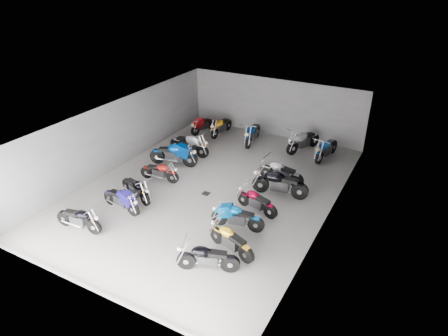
{
  "coord_description": "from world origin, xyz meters",
  "views": [
    {
      "loc": [
        7.63,
        -12.94,
        8.76
      ],
      "look_at": [
        0.46,
        0.25,
        1.0
      ],
      "focal_mm": 32.0,
      "sensor_mm": 36.0,
      "label": 1
    }
  ],
  "objects": [
    {
      "name": "motorcycle_right_a",
      "position": [
        2.46,
        -4.54,
        0.49
      ],
      "size": [
        1.92,
        0.91,
        0.89
      ],
      "rotation": [
        0.0,
        0.0,
        1.97
      ],
      "color": "black",
      "rests_on": "ground"
    },
    {
      "name": "motorcycle_back_f",
      "position": [
        3.5,
        5.3,
        0.54
      ],
      "size": [
        0.57,
        2.25,
        0.99
      ],
      "rotation": [
        0.0,
        0.0,
        2.98
      ],
      "color": "black",
      "rests_on": "ground"
    },
    {
      "name": "motorcycle_back_e",
      "position": [
        2.18,
        5.64,
        0.57
      ],
      "size": [
        1.05,
        2.24,
        1.04
      ],
      "rotation": [
        0.0,
        0.0,
        2.75
      ],
      "color": "black",
      "rests_on": "ground"
    },
    {
      "name": "motorcycle_right_e",
      "position": [
        2.76,
        0.86,
        0.58
      ],
      "size": [
        2.39,
        0.59,
        1.05
      ],
      "rotation": [
        0.0,
        0.0,
        1.72
      ],
      "color": "black",
      "rests_on": "ground"
    },
    {
      "name": "wall_back",
      "position": [
        0.0,
        7.0,
        1.6
      ],
      "size": [
        10.0,
        0.1,
        3.2
      ],
      "primitive_type": "cube",
      "color": "slate",
      "rests_on": "ground"
    },
    {
      "name": "motorcycle_left_e",
      "position": [
        -2.72,
        1.09,
        0.58
      ],
      "size": [
        2.36,
        0.78,
        1.05
      ],
      "rotation": [
        0.0,
        0.0,
        -1.31
      ],
      "color": "black",
      "rests_on": "ground"
    },
    {
      "name": "motorcycle_right_d",
      "position": [
        2.43,
        -0.71,
        0.46
      ],
      "size": [
        1.9,
        0.61,
        0.85
      ],
      "rotation": [
        0.0,
        0.0,
        1.32
      ],
      "color": "black",
      "rests_on": "ground"
    },
    {
      "name": "motorcycle_left_c",
      "position": [
        -2.32,
        -2.21,
        0.48
      ],
      "size": [
        1.95,
        0.79,
        0.89
      ],
      "rotation": [
        0.0,
        0.0,
        -1.91
      ],
      "color": "black",
      "rests_on": "ground"
    },
    {
      "name": "motorcycle_back_b",
      "position": [
        -2.61,
        5.54,
        0.51
      ],
      "size": [
        0.43,
        2.14,
        0.94
      ],
      "rotation": [
        0.0,
        0.0,
        3.11
      ],
      "color": "black",
      "rests_on": "ground"
    },
    {
      "name": "ceiling",
      "position": [
        0.0,
        0.0,
        3.22
      ],
      "size": [
        10.0,
        14.0,
        0.04
      ],
      "primitive_type": "cube",
      "color": "black",
      "rests_on": "wall_back"
    },
    {
      "name": "wall_left",
      "position": [
        -5.0,
        0.0,
        1.6
      ],
      "size": [
        0.1,
        14.0,
        3.2
      ],
      "primitive_type": "cube",
      "color": "slate",
      "rests_on": "ground"
    },
    {
      "name": "motorcycle_left_b",
      "position": [
        -2.27,
        -3.16,
        0.48
      ],
      "size": [
        1.99,
        0.49,
        0.88
      ],
      "rotation": [
        0.0,
        0.0,
        -1.72
      ],
      "color": "black",
      "rests_on": "ground"
    },
    {
      "name": "motorcycle_left_a",
      "position": [
        -2.74,
        -4.9,
        0.47
      ],
      "size": [
        1.97,
        0.43,
        0.87
      ],
      "rotation": [
        0.0,
        0.0,
        -1.48
      ],
      "color": "black",
      "rests_on": "ground"
    },
    {
      "name": "drain_grate",
      "position": [
        0.0,
        -0.5,
        0.01
      ],
      "size": [
        0.32,
        0.32,
        0.01
      ],
      "primitive_type": "cube",
      "color": "black",
      "rests_on": "ground"
    },
    {
      "name": "motorcycle_right_b",
      "position": [
        2.69,
        -3.38,
        0.48
      ],
      "size": [
        1.96,
        0.75,
        0.89
      ],
      "rotation": [
        0.0,
        0.0,
        1.26
      ],
      "color": "black",
      "rests_on": "ground"
    },
    {
      "name": "motorcycle_back_c",
      "position": [
        -0.54,
        5.32,
        0.56
      ],
      "size": [
        0.57,
        2.34,
        1.03
      ],
      "rotation": [
        0.0,
        0.0,
        3.28
      ],
      "color": "black",
      "rests_on": "ground"
    },
    {
      "name": "motorcycle_left_d",
      "position": [
        -2.4,
        -0.49,
        0.46
      ],
      "size": [
        1.9,
        0.43,
        0.83
      ],
      "rotation": [
        0.0,
        0.0,
        -1.45
      ],
      "color": "black",
      "rests_on": "ground"
    },
    {
      "name": "wall_right",
      "position": [
        5.0,
        0.0,
        1.6
      ],
      "size": [
        0.1,
        14.0,
        3.2
      ],
      "primitive_type": "cube",
      "color": "slate",
      "rests_on": "ground"
    },
    {
      "name": "motorcycle_left_f",
      "position": [
        -2.73,
        2.46,
        0.56
      ],
      "size": [
        2.33,
        0.49,
        1.02
      ],
      "rotation": [
        0.0,
        0.0,
        -1.63
      ],
      "color": "black",
      "rests_on": "ground"
    },
    {
      "name": "motorcycle_right_f",
      "position": [
        2.41,
        1.94,
        0.5
      ],
      "size": [
        2.1,
        0.45,
        0.92
      ],
      "rotation": [
        0.0,
        0.0,
        1.5
      ],
      "color": "black",
      "rests_on": "ground"
    },
    {
      "name": "motorcycle_right_c",
      "position": [
        2.26,
        -2.06,
        0.49
      ],
      "size": [
        2.01,
        0.53,
        0.89
      ],
      "rotation": [
        0.0,
        0.0,
        1.74
      ],
      "color": "black",
      "rests_on": "ground"
    },
    {
      "name": "motorcycle_back_a",
      "position": [
        -3.68,
        5.36,
        0.47
      ],
      "size": [
        0.55,
        1.93,
        0.86
      ],
      "rotation": [
        0.0,
        0.0,
        2.94
      ],
      "color": "black",
      "rests_on": "ground"
    },
    {
      "name": "ground",
      "position": [
        0.0,
        0.0,
        0.0
      ],
      "size": [
        14.0,
        14.0,
        0.0
      ],
      "primitive_type": "plane",
      "color": "#97948F",
      "rests_on": "ground"
    }
  ]
}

